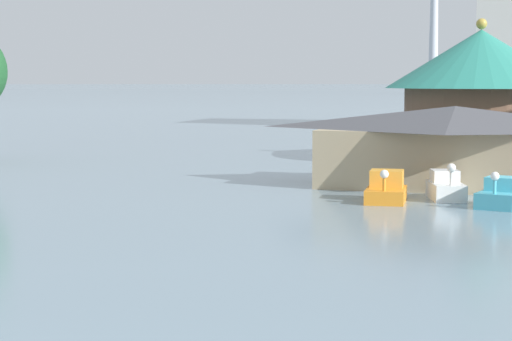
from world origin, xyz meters
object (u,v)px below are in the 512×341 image
(pedal_boat_cyan, at_px, (502,195))
(boathouse, at_px, (455,145))
(pedal_boat_orange, at_px, (386,189))
(pedal_boat_white, at_px, (446,187))
(green_roof_pavilion, at_px, (480,88))

(pedal_boat_cyan, relative_size, boathouse, 0.20)
(pedal_boat_orange, xyz_separation_m, boathouse, (2.30, 6.39, 1.54))
(pedal_boat_orange, distance_m, pedal_boat_white, 2.81)
(pedal_boat_orange, bearing_deg, pedal_boat_cyan, 80.52)
(pedal_boat_orange, distance_m, boathouse, 6.96)
(pedal_boat_orange, relative_size, boathouse, 0.22)
(pedal_boat_orange, distance_m, pedal_boat_cyan, 4.83)
(pedal_boat_white, relative_size, pedal_boat_cyan, 1.05)
(pedal_boat_cyan, xyz_separation_m, boathouse, (-2.51, 6.77, 1.57))
(pedal_boat_orange, xyz_separation_m, pedal_boat_cyan, (4.82, -0.38, -0.03))
(pedal_boat_orange, distance_m, green_roof_pavilion, 22.39)
(boathouse, bearing_deg, green_roof_pavilion, 89.26)
(pedal_boat_cyan, height_order, boathouse, boathouse)
(boathouse, bearing_deg, pedal_boat_orange, -109.80)
(pedal_boat_white, xyz_separation_m, boathouse, (-0.08, 4.89, 1.54))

